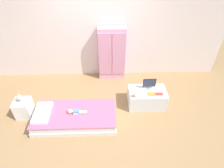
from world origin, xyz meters
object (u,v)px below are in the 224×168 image
rocking_horse_toy (134,95)px  book_red (159,94)px  bed (75,117)px  tv_stand (147,98)px  book_orange (152,94)px  tv_monitor (149,83)px  table_lamp (19,96)px  wardrobe (112,54)px  nightstand (24,108)px  doll (74,112)px

rocking_horse_toy → book_red: bearing=6.1°
bed → book_red: (1.81, 0.35, 0.29)m
tv_stand → book_red: 0.33m
book_orange → book_red: bearing=0.0°
rocking_horse_toy → tv_monitor: bearing=35.5°
table_lamp → wardrobe: bearing=35.4°
table_lamp → book_orange: bearing=2.8°
tv_monitor → tv_stand: bearing=-112.6°
nightstand → tv_monitor: (2.72, 0.33, 0.35)m
wardrobe → tv_stand: 1.45m
table_lamp → book_red: size_ratio=1.40×
bed → book_orange: book_orange is taller
tv_stand → book_orange: bearing=-61.2°
wardrobe → rocking_horse_toy: bearing=-71.7°
doll → tv_monitor: 1.73m
nightstand → bed: bearing=-11.0°
doll → wardrobe: 1.84m
tv_monitor → book_red: size_ratio=1.77×
bed → tv_stand: (1.58, 0.46, 0.08)m
tv_monitor → doll: bearing=-161.4°
bed → book_orange: size_ratio=10.75×
doll → table_lamp: size_ratio=1.75×
wardrobe → book_orange: size_ratio=8.96×
tv_stand → book_red: book_red is taller
tv_monitor → nightstand: bearing=-173.0°
tv_monitor → book_red: (0.20, -0.20, -0.14)m
table_lamp → tv_monitor: bearing=7.0°
book_orange → book_red: 0.17m
nightstand → rocking_horse_toy: bearing=1.8°
rocking_horse_toy → book_red: rocking_horse_toy is taller
doll → wardrobe: (0.83, 1.59, 0.42)m
doll → tv_stand: bearing=16.1°
doll → table_lamp: 1.15m
table_lamp → wardrobe: wardrobe is taller
table_lamp → tv_monitor: tv_monitor is taller
doll → tv_monitor: bearing=18.6°
book_orange → bed: bearing=-167.9°
rocking_horse_toy → book_red: (0.56, 0.06, -0.05)m
nightstand → book_orange: size_ratio=2.60×
doll → book_red: 1.86m
doll → table_lamp: table_lamp is taller
nightstand → table_lamp: 0.36m
tv_stand → book_orange: 0.25m
rocking_horse_toy → bed: bearing=-166.9°
table_lamp → book_orange: table_lamp is taller
table_lamp → wardrobe: size_ratio=0.16×
table_lamp → book_orange: (2.75, 0.13, -0.15)m
wardrobe → book_orange: wardrobe is taller
nightstand → table_lamp: bearing=0.0°
table_lamp → wardrobe: 2.37m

